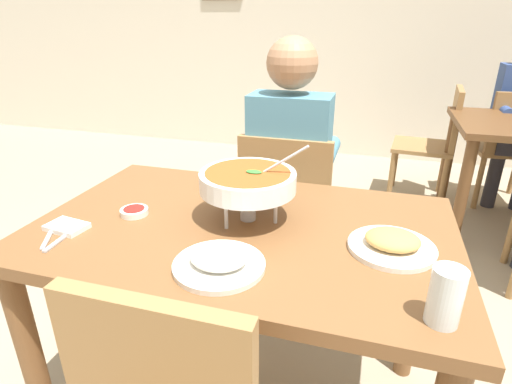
# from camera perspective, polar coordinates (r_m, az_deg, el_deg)

# --- Properties ---
(cafe_rear_partition) EXTENTS (10.00, 0.10, 3.00)m
(cafe_rear_partition) POSITION_cam_1_polar(r_m,az_deg,el_deg) (4.47, 13.03, 24.13)
(cafe_rear_partition) COLOR beige
(cafe_rear_partition) RESTS_ON ground_plane
(dining_table_main) EXTENTS (1.29, 0.81, 0.78)m
(dining_table_main) POSITION_cam_1_polar(r_m,az_deg,el_deg) (1.34, -1.85, -9.12)
(dining_table_main) COLOR brown
(dining_table_main) RESTS_ON ground_plane
(chair_diner_main) EXTENTS (0.44, 0.44, 0.90)m
(chair_diner_main) POSITION_cam_1_polar(r_m,az_deg,el_deg) (2.00, 4.42, -2.60)
(chair_diner_main) COLOR olive
(chair_diner_main) RESTS_ON ground_plane
(diner_main) EXTENTS (0.40, 0.45, 1.31)m
(diner_main) POSITION_cam_1_polar(r_m,az_deg,el_deg) (1.94, 4.84, 4.10)
(diner_main) COLOR #2D2D38
(diner_main) RESTS_ON ground_plane
(curry_bowl) EXTENTS (0.33, 0.30, 0.26)m
(curry_bowl) POSITION_cam_1_polar(r_m,az_deg,el_deg) (1.27, -1.14, 1.44)
(curry_bowl) COLOR silver
(curry_bowl) RESTS_ON dining_table_main
(rice_plate) EXTENTS (0.24, 0.24, 0.06)m
(rice_plate) POSITION_cam_1_polar(r_m,az_deg,el_deg) (1.07, -5.18, -9.54)
(rice_plate) COLOR white
(rice_plate) RESTS_ON dining_table_main
(appetizer_plate) EXTENTS (0.24, 0.24, 0.06)m
(appetizer_plate) POSITION_cam_1_polar(r_m,az_deg,el_deg) (1.20, 18.39, -6.80)
(appetizer_plate) COLOR white
(appetizer_plate) RESTS_ON dining_table_main
(sauce_dish) EXTENTS (0.09, 0.09, 0.02)m
(sauce_dish) POSITION_cam_1_polar(r_m,az_deg,el_deg) (1.40, -16.57, -2.59)
(sauce_dish) COLOR white
(sauce_dish) RESTS_ON dining_table_main
(napkin_folded) EXTENTS (0.13, 0.10, 0.02)m
(napkin_folded) POSITION_cam_1_polar(r_m,az_deg,el_deg) (1.38, -24.82, -4.40)
(napkin_folded) COLOR white
(napkin_folded) RESTS_ON dining_table_main
(fork_utensil) EXTENTS (0.09, 0.16, 0.01)m
(fork_utensil) POSITION_cam_1_polar(r_m,az_deg,el_deg) (1.36, -26.76, -5.31)
(fork_utensil) COLOR silver
(fork_utensil) RESTS_ON dining_table_main
(spoon_utensil) EXTENTS (0.02, 0.17, 0.01)m
(spoon_utensil) POSITION_cam_1_polar(r_m,az_deg,el_deg) (1.33, -25.16, -5.68)
(spoon_utensil) COLOR silver
(spoon_utensil) RESTS_ON dining_table_main
(drink_glass) EXTENTS (0.07, 0.07, 0.13)m
(drink_glass) POSITION_cam_1_polar(r_m,az_deg,el_deg) (0.96, 24.80, -13.36)
(drink_glass) COLOR silver
(drink_glass) RESTS_ON dining_table_main
(chair_bg_right) EXTENTS (0.48, 0.48, 0.90)m
(chair_bg_right) POSITION_cam_1_polar(r_m,az_deg,el_deg) (3.63, 31.90, 5.78)
(chair_bg_right) COLOR olive
(chair_bg_right) RESTS_ON ground_plane
(chair_bg_corner) EXTENTS (0.48, 0.48, 0.90)m
(chair_bg_corner) POSITION_cam_1_polar(r_m,az_deg,el_deg) (3.51, 23.76, 6.84)
(chair_bg_corner) COLOR olive
(chair_bg_corner) RESTS_ON ground_plane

